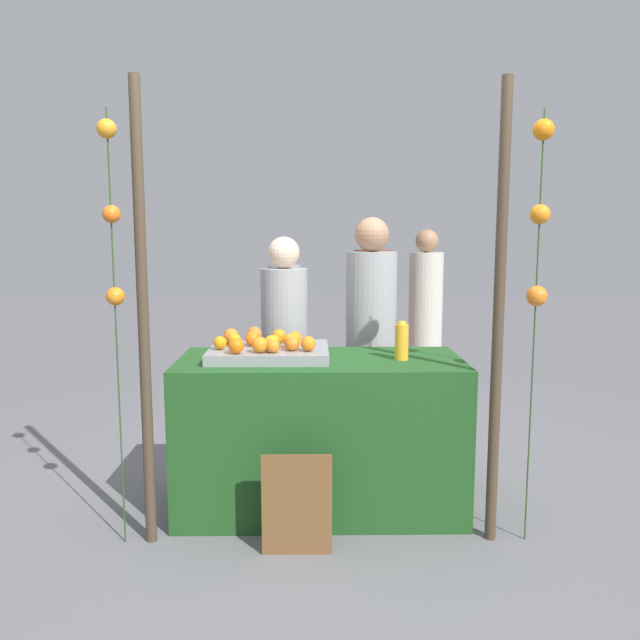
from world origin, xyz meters
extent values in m
plane|color=slate|center=(0.00, 0.00, 0.00)|extent=(24.00, 24.00, 0.00)
cube|color=#1E4C1E|center=(0.00, 0.00, 0.44)|extent=(1.61, 0.74, 0.88)
cube|color=gray|center=(-0.29, 0.03, 0.91)|extent=(0.67, 0.53, 0.06)
sphere|color=orange|center=(-0.46, -0.16, 0.98)|extent=(0.09, 0.09, 0.09)
sphere|color=orange|center=(-0.07, -0.09, 0.98)|extent=(0.08, 0.08, 0.08)
sphere|color=orange|center=(-0.52, 0.16, 0.98)|extent=(0.09, 0.09, 0.09)
sphere|color=orange|center=(-0.16, -0.08, 0.98)|extent=(0.08, 0.08, 0.08)
sphere|color=orange|center=(-0.39, 0.07, 0.98)|extent=(0.08, 0.08, 0.08)
sphere|color=orange|center=(-0.27, -0.06, 0.98)|extent=(0.08, 0.08, 0.08)
sphere|color=orange|center=(-0.24, 0.17, 0.98)|extent=(0.08, 0.08, 0.08)
sphere|color=orange|center=(-0.49, 0.07, 0.98)|extent=(0.08, 0.08, 0.08)
sphere|color=orange|center=(-0.56, -0.04, 0.98)|extent=(0.08, 0.08, 0.08)
sphere|color=orange|center=(-0.39, 0.24, 0.98)|extent=(0.09, 0.09, 0.09)
sphere|color=orange|center=(-0.33, -0.14, 0.98)|extent=(0.09, 0.09, 0.09)
sphere|color=orange|center=(-0.26, 0.03, 0.98)|extent=(0.07, 0.07, 0.07)
sphere|color=orange|center=(-0.26, -0.14, 0.98)|extent=(0.07, 0.07, 0.07)
sphere|color=orange|center=(-0.17, 0.01, 0.98)|extent=(0.08, 0.08, 0.08)
sphere|color=orange|center=(-0.15, 0.11, 0.98)|extent=(0.08, 0.08, 0.08)
cylinder|color=yellow|center=(0.45, -0.04, 0.98)|extent=(0.08, 0.08, 0.20)
cylinder|color=yellow|center=(0.45, -0.04, 1.09)|extent=(0.04, 0.04, 0.02)
cube|color=brown|center=(-0.12, -0.56, 0.25)|extent=(0.35, 0.01, 0.53)
cube|color=black|center=(-0.12, -0.55, 0.25)|extent=(0.32, 0.02, 0.50)
cylinder|color=#99999E|center=(-0.23, 0.69, 0.68)|extent=(0.31, 0.31, 1.35)
sphere|color=beige|center=(-0.23, 0.69, 1.46)|extent=(0.21, 0.21, 0.21)
cylinder|color=#99999E|center=(0.35, 0.70, 0.73)|extent=(0.34, 0.34, 1.46)
sphere|color=#A87A59|center=(0.35, 0.70, 1.58)|extent=(0.23, 0.23, 0.23)
cylinder|color=maroon|center=(0.49, 2.12, 0.72)|extent=(0.33, 0.33, 1.44)
sphere|color=brown|center=(0.49, 2.12, 1.55)|extent=(0.22, 0.22, 0.22)
cylinder|color=beige|center=(1.05, 2.54, 0.70)|extent=(0.32, 0.32, 1.40)
sphere|color=#A87A59|center=(1.05, 2.54, 1.51)|extent=(0.22, 0.22, 0.22)
cylinder|color=#99999E|center=(-0.30, 2.30, 0.65)|extent=(0.30, 0.30, 1.29)
sphere|color=#A87A59|center=(-0.30, 2.30, 1.39)|extent=(0.20, 0.20, 0.20)
cylinder|color=#473828|center=(-0.88, -0.41, 1.16)|extent=(0.06, 0.06, 2.33)
cylinder|color=#473828|center=(0.88, -0.41, 1.16)|extent=(0.06, 0.06, 2.33)
cylinder|color=#2D4C23|center=(-1.02, -0.42, 1.09)|extent=(0.01, 0.01, 2.17)
sphere|color=orange|center=(-1.02, -0.42, 2.07)|extent=(0.09, 0.09, 0.09)
sphere|color=orange|center=(-1.01, -0.43, 1.68)|extent=(0.09, 0.09, 0.09)
sphere|color=orange|center=(-1.01, -0.42, 1.28)|extent=(0.09, 0.09, 0.09)
cylinder|color=#2D4C23|center=(1.06, -0.42, 1.09)|extent=(0.01, 0.01, 2.17)
sphere|color=orange|center=(1.06, -0.42, 2.07)|extent=(0.10, 0.10, 0.10)
sphere|color=orange|center=(1.06, -0.42, 1.68)|extent=(0.10, 0.10, 0.10)
sphere|color=orange|center=(1.06, -0.43, 1.28)|extent=(0.10, 0.10, 0.10)
camera|label=1|loc=(-0.05, -3.52, 1.58)|focal=35.52mm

